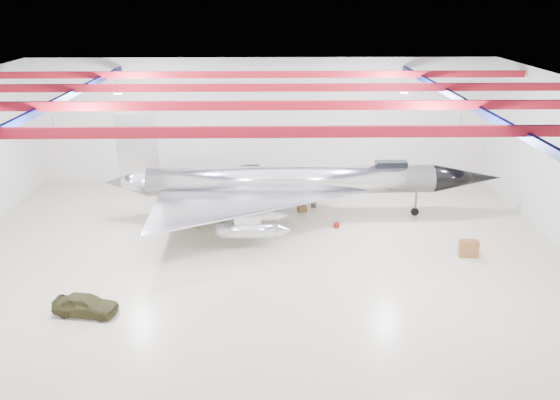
{
  "coord_description": "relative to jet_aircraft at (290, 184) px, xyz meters",
  "views": [
    {
      "loc": [
        0.58,
        -32.32,
        16.07
      ],
      "look_at": [
        1.22,
        2.0,
        3.03
      ],
      "focal_mm": 35.0,
      "sensor_mm": 36.0,
      "label": 1
    }
  ],
  "objects": [
    {
      "name": "crate_ply",
      "position": [
        -7.02,
        -1.74,
        -2.47
      ],
      "size": [
        0.6,
        0.49,
        0.41
      ],
      "primitive_type": "cube",
      "rotation": [
        0.0,
        0.0,
        0.04
      ],
      "color": "olive",
      "rests_on": "floor"
    },
    {
      "name": "wall_back",
      "position": [
        -2.07,
        8.72,
        2.83
      ],
      "size": [
        40.0,
        0.0,
        40.0
      ],
      "primitive_type": "plane",
      "rotation": [
        1.57,
        0.0,
        0.0
      ],
      "color": "silver",
      "rests_on": "floor"
    },
    {
      "name": "spares_box",
      "position": [
        1.96,
        2.09,
        -2.47
      ],
      "size": [
        0.55,
        0.55,
        0.41
      ],
      "primitive_type": "cylinder",
      "rotation": [
        0.0,
        0.0,
        0.25
      ],
      "color": "#59595B",
      "rests_on": "floor"
    },
    {
      "name": "ceiling_structure",
      "position": [
        -2.07,
        -6.28,
        7.65
      ],
      "size": [
        39.5,
        29.5,
        1.08
      ],
      "color": "maroon",
      "rests_on": "ceiling"
    },
    {
      "name": "tool_chest",
      "position": [
        3.33,
        -2.01,
        -2.48
      ],
      "size": [
        0.52,
        0.52,
        0.38
      ],
      "primitive_type": "cylinder",
      "rotation": [
        0.0,
        0.0,
        0.28
      ],
      "color": "maroon",
      "rests_on": "floor"
    },
    {
      "name": "jet_aircraft",
      "position": [
        0.0,
        0.0,
        0.0
      ],
      "size": [
        29.87,
        17.4,
        8.15
      ],
      "rotation": [
        0.0,
        0.0,
        0.02
      ],
      "color": "silver",
      "rests_on": "floor"
    },
    {
      "name": "desk",
      "position": [
        11.36,
        -6.85,
        -2.12
      ],
      "size": [
        1.27,
        0.74,
        1.11
      ],
      "primitive_type": "cube",
      "rotation": [
        0.0,
        0.0,
        -0.11
      ],
      "color": "brown",
      "rests_on": "floor"
    },
    {
      "name": "floor",
      "position": [
        -2.07,
        -6.28,
        -2.67
      ],
      "size": [
        40.0,
        40.0,
        0.0
      ],
      "primitive_type": "plane",
      "color": "beige",
      "rests_on": "ground"
    },
    {
      "name": "ceiling",
      "position": [
        -2.07,
        -6.28,
        8.33
      ],
      "size": [
        40.0,
        40.0,
        0.0
      ],
      "primitive_type": "plane",
      "rotation": [
        3.14,
        0.0,
        0.0
      ],
      "color": "#0A0F38",
      "rests_on": "wall_back"
    },
    {
      "name": "crate_small",
      "position": [
        -7.97,
        1.62,
        -2.54
      ],
      "size": [
        0.37,
        0.3,
        0.26
      ],
      "primitive_type": "cube",
      "rotation": [
        0.0,
        0.0,
        -0.02
      ],
      "color": "#59595B",
      "rests_on": "floor"
    },
    {
      "name": "jeep",
      "position": [
        -11.38,
        -13.3,
        -2.09
      ],
      "size": [
        3.61,
        1.92,
        1.17
      ],
      "primitive_type": "imported",
      "rotation": [
        0.0,
        0.0,
        1.41
      ],
      "color": "#3B3A1D",
      "rests_on": "floor"
    },
    {
      "name": "toolbox_red",
      "position": [
        -3.37,
        1.03,
        -2.52
      ],
      "size": [
        0.45,
        0.37,
        0.31
      ],
      "primitive_type": "cube",
      "rotation": [
        0.0,
        0.0,
        -0.03
      ],
      "color": "maroon",
      "rests_on": "floor"
    },
    {
      "name": "parts_bin",
      "position": [
        0.99,
        1.13,
        -2.44
      ],
      "size": [
        0.79,
        0.7,
        0.46
      ],
      "primitive_type": "cube",
      "rotation": [
        0.0,
        0.0,
        0.3
      ],
      "color": "olive",
      "rests_on": "floor"
    }
  ]
}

